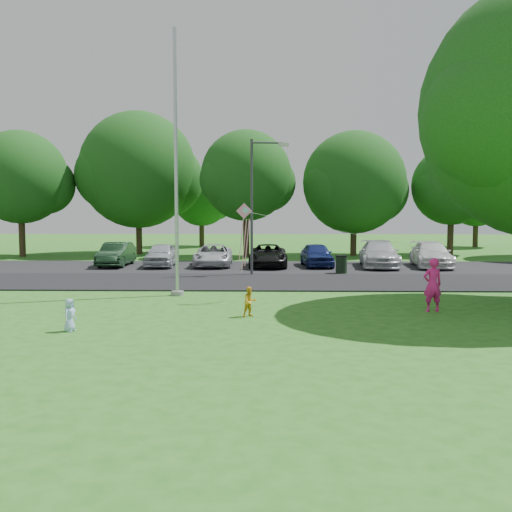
{
  "coord_description": "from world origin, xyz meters",
  "views": [
    {
      "loc": [
        0.02,
        -16.57,
        3.28
      ],
      "look_at": [
        -0.46,
        4.0,
        1.6
      ],
      "focal_mm": 40.0,
      "sensor_mm": 36.0,
      "label": 1
    }
  ],
  "objects_px": {
    "street_lamp": "(257,194)",
    "woman": "(433,285)",
    "trash_can": "(341,265)",
    "child_blue": "(70,315)",
    "kite": "(249,224)",
    "child_yellow": "(250,302)",
    "flagpole": "(176,186)"
  },
  "relations": [
    {
      "from": "woman",
      "to": "child_blue",
      "type": "xyz_separation_m",
      "value": [
        -10.63,
        -3.27,
        -0.42
      ]
    },
    {
      "from": "trash_can",
      "to": "child_blue",
      "type": "relative_size",
      "value": 1.09
    },
    {
      "from": "child_yellow",
      "to": "child_blue",
      "type": "relative_size",
      "value": 1.04
    },
    {
      "from": "child_yellow",
      "to": "street_lamp",
      "type": "bearing_deg",
      "value": 57.47
    },
    {
      "from": "flagpole",
      "to": "kite",
      "type": "relative_size",
      "value": 1.56
    },
    {
      "from": "flagpole",
      "to": "trash_can",
      "type": "distance_m",
      "value": 10.87
    },
    {
      "from": "flagpole",
      "to": "child_yellow",
      "type": "height_order",
      "value": "flagpole"
    },
    {
      "from": "street_lamp",
      "to": "child_blue",
      "type": "bearing_deg",
      "value": -117.58
    },
    {
      "from": "kite",
      "to": "trash_can",
      "type": "bearing_deg",
      "value": 67.61
    },
    {
      "from": "trash_can",
      "to": "kite",
      "type": "bearing_deg",
      "value": -116.45
    },
    {
      "from": "street_lamp",
      "to": "woman",
      "type": "bearing_deg",
      "value": -67.46
    },
    {
      "from": "flagpole",
      "to": "trash_can",
      "type": "height_order",
      "value": "flagpole"
    },
    {
      "from": "woman",
      "to": "trash_can",
      "type": "bearing_deg",
      "value": -91.88
    },
    {
      "from": "street_lamp",
      "to": "kite",
      "type": "height_order",
      "value": "street_lamp"
    },
    {
      "from": "street_lamp",
      "to": "trash_can",
      "type": "xyz_separation_m",
      "value": [
        4.27,
        0.55,
        -3.56
      ]
    },
    {
      "from": "woman",
      "to": "child_blue",
      "type": "relative_size",
      "value": 1.95
    },
    {
      "from": "woman",
      "to": "street_lamp",
      "type": "bearing_deg",
      "value": -70.08
    },
    {
      "from": "street_lamp",
      "to": "child_yellow",
      "type": "distance_m",
      "value": 11.62
    },
    {
      "from": "child_blue",
      "to": "flagpole",
      "type": "bearing_deg",
      "value": -0.59
    },
    {
      "from": "flagpole",
      "to": "woman",
      "type": "bearing_deg",
      "value": -20.42
    },
    {
      "from": "flagpole",
      "to": "kite",
      "type": "bearing_deg",
      "value": -28.6
    },
    {
      "from": "street_lamp",
      "to": "child_yellow",
      "type": "bearing_deg",
      "value": -97.76
    },
    {
      "from": "kite",
      "to": "woman",
      "type": "bearing_deg",
      "value": -12.18
    },
    {
      "from": "flagpole",
      "to": "kite",
      "type": "distance_m",
      "value": 3.48
    },
    {
      "from": "child_blue",
      "to": "kite",
      "type": "height_order",
      "value": "kite"
    },
    {
      "from": "flagpole",
      "to": "kite",
      "type": "xyz_separation_m",
      "value": [
        2.8,
        -1.53,
        -1.4
      ]
    },
    {
      "from": "flagpole",
      "to": "street_lamp",
      "type": "height_order",
      "value": "flagpole"
    },
    {
      "from": "street_lamp",
      "to": "kite",
      "type": "xyz_separation_m",
      "value": [
        -0.11,
        -8.26,
        -1.28
      ]
    },
    {
      "from": "child_blue",
      "to": "street_lamp",
      "type": "bearing_deg",
      "value": -4.51
    },
    {
      "from": "street_lamp",
      "to": "child_yellow",
      "type": "relative_size",
      "value": 7.28
    },
    {
      "from": "child_yellow",
      "to": "child_blue",
      "type": "xyz_separation_m",
      "value": [
        -4.78,
        -2.23,
        -0.02
      ]
    },
    {
      "from": "child_blue",
      "to": "woman",
      "type": "bearing_deg",
      "value": -57.65
    }
  ]
}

